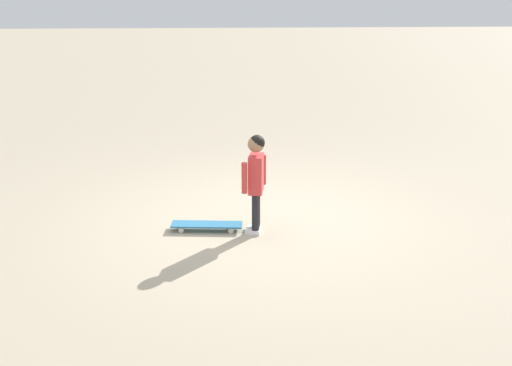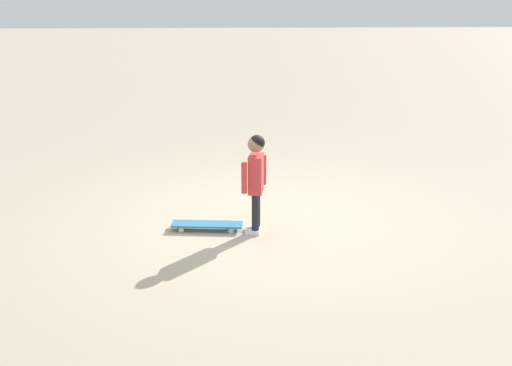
{
  "view_description": "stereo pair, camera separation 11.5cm",
  "coord_description": "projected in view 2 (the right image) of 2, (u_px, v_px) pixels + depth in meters",
  "views": [
    {
      "loc": [
        6.7,
        -0.42,
        2.65
      ],
      "look_at": [
        0.36,
        -0.1,
        0.55
      ],
      "focal_mm": 45.43,
      "sensor_mm": 36.0,
      "label": 1
    },
    {
      "loc": [
        6.7,
        -0.3,
        2.65
      ],
      "look_at": [
        0.36,
        -0.1,
        0.55
      ],
      "focal_mm": 45.43,
      "sensor_mm": 36.0,
      "label": 2
    }
  ],
  "objects": [
    {
      "name": "child_person",
      "position": [
        256.0,
        173.0,
        6.65
      ],
      "size": [
        0.34,
        0.27,
        1.06
      ],
      "color": "black",
      "rests_on": "ground"
    },
    {
      "name": "ground_plane",
      "position": [
        264.0,
        220.0,
        7.2
      ],
      "size": [
        50.0,
        50.0,
        0.0
      ],
      "primitive_type": "plane",
      "color": "tan"
    },
    {
      "name": "skateboard",
      "position": [
        207.0,
        225.0,
        6.9
      ],
      "size": [
        0.25,
        0.77,
        0.07
      ],
      "color": "teal",
      "rests_on": "ground"
    }
  ]
}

